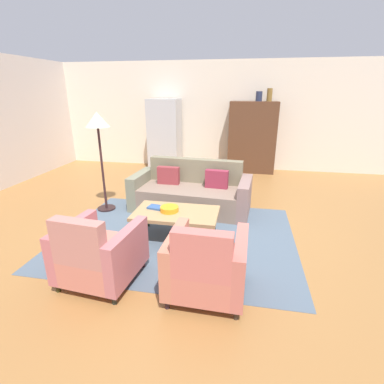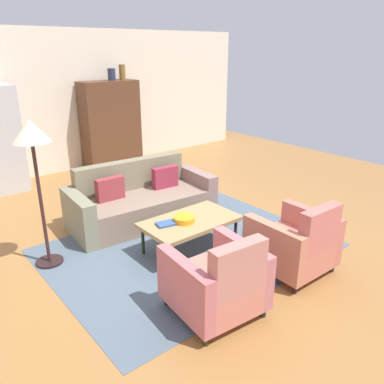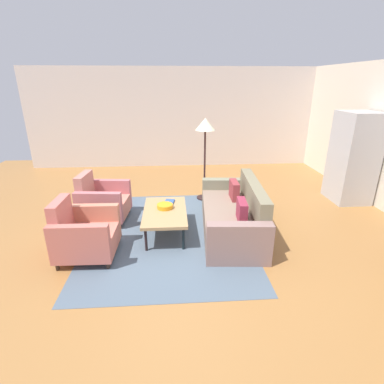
{
  "view_description": "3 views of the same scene",
  "coord_description": "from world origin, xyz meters",
  "px_view_note": "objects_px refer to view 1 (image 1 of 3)",
  "views": [
    {
      "loc": [
        0.7,
        -3.84,
        2.05
      ],
      "look_at": [
        -0.0,
        -0.12,
        0.71
      ],
      "focal_mm": 26.79,
      "sensor_mm": 36.0,
      "label": 1
    },
    {
      "loc": [
        -2.99,
        -3.57,
        2.43
      ],
      "look_at": [
        0.01,
        0.07,
        0.66
      ],
      "focal_mm": 36.04,
      "sensor_mm": 36.0,
      "label": 2
    },
    {
      "loc": [
        4.18,
        -0.04,
        2.4
      ],
      "look_at": [
        -0.48,
        0.28,
        0.63
      ],
      "focal_mm": 27.38,
      "sensor_mm": 36.0,
      "label": 3
    }
  ],
  "objects_px": {
    "armchair_right": "(206,267)",
    "book_stack": "(156,207)",
    "vase_tall": "(259,96)",
    "cabinet": "(252,138)",
    "coffee_table": "(176,214)",
    "fruit_bowl": "(169,209)",
    "vase_round": "(270,95)",
    "refrigerator": "(165,135)",
    "armchair_left": "(97,255)",
    "floor_lamp": "(98,129)",
    "couch": "(192,193)"
  },
  "relations": [
    {
      "from": "armchair_left",
      "to": "vase_tall",
      "type": "distance_m",
      "value": 5.66
    },
    {
      "from": "coffee_table",
      "to": "vase_tall",
      "type": "relative_size",
      "value": 5.06
    },
    {
      "from": "armchair_left",
      "to": "book_stack",
      "type": "bearing_deg",
      "value": 82.64
    },
    {
      "from": "armchair_left",
      "to": "coffee_table",
      "type": "bearing_deg",
      "value": 67.95
    },
    {
      "from": "armchair_right",
      "to": "vase_tall",
      "type": "height_order",
      "value": "vase_tall"
    },
    {
      "from": "armchair_right",
      "to": "armchair_left",
      "type": "bearing_deg",
      "value": -178.63
    },
    {
      "from": "vase_round",
      "to": "armchair_right",
      "type": "bearing_deg",
      "value": -99.07
    },
    {
      "from": "armchair_right",
      "to": "cabinet",
      "type": "height_order",
      "value": "cabinet"
    },
    {
      "from": "armchair_right",
      "to": "book_stack",
      "type": "bearing_deg",
      "value": 128.11
    },
    {
      "from": "coffee_table",
      "to": "book_stack",
      "type": "xyz_separation_m",
      "value": [
        -0.33,
        0.07,
        0.05
      ]
    },
    {
      "from": "floor_lamp",
      "to": "cabinet",
      "type": "bearing_deg",
      "value": 50.64
    },
    {
      "from": "coffee_table",
      "to": "vase_tall",
      "type": "distance_m",
      "value": 4.41
    },
    {
      "from": "vase_round",
      "to": "refrigerator",
      "type": "distance_m",
      "value": 2.85
    },
    {
      "from": "refrigerator",
      "to": "vase_round",
      "type": "bearing_deg",
      "value": 2.15
    },
    {
      "from": "armchair_right",
      "to": "refrigerator",
      "type": "xyz_separation_m",
      "value": [
        -1.84,
        5.03,
        0.58
      ]
    },
    {
      "from": "couch",
      "to": "refrigerator",
      "type": "height_order",
      "value": "refrigerator"
    },
    {
      "from": "armchair_right",
      "to": "fruit_bowl",
      "type": "relative_size",
      "value": 3.33
    },
    {
      "from": "cabinet",
      "to": "book_stack",
      "type": "bearing_deg",
      "value": -109.66
    },
    {
      "from": "coffee_table",
      "to": "fruit_bowl",
      "type": "distance_m",
      "value": 0.12
    },
    {
      "from": "coffee_table",
      "to": "vase_round",
      "type": "bearing_deg",
      "value": 70.33
    },
    {
      "from": "book_stack",
      "to": "floor_lamp",
      "type": "height_order",
      "value": "floor_lamp"
    },
    {
      "from": "vase_round",
      "to": "vase_tall",
      "type": "bearing_deg",
      "value": 180.0
    },
    {
      "from": "armchair_left",
      "to": "book_stack",
      "type": "distance_m",
      "value": 1.27
    },
    {
      "from": "book_stack",
      "to": "vase_tall",
      "type": "height_order",
      "value": "vase_tall"
    },
    {
      "from": "cabinet",
      "to": "coffee_table",
      "type": "bearing_deg",
      "value": -105.05
    },
    {
      "from": "armchair_right",
      "to": "book_stack",
      "type": "xyz_separation_m",
      "value": [
        -0.92,
        1.24,
        0.09
      ]
    },
    {
      "from": "book_stack",
      "to": "vase_round",
      "type": "height_order",
      "value": "vase_round"
    },
    {
      "from": "vase_tall",
      "to": "armchair_left",
      "type": "bearing_deg",
      "value": -109.07
    },
    {
      "from": "coffee_table",
      "to": "vase_tall",
      "type": "xyz_separation_m",
      "value": [
        1.17,
        3.97,
        1.54
      ]
    },
    {
      "from": "coffee_table",
      "to": "vase_round",
      "type": "distance_m",
      "value": 4.5
    },
    {
      "from": "vase_tall",
      "to": "vase_round",
      "type": "bearing_deg",
      "value": 0.0
    },
    {
      "from": "cabinet",
      "to": "floor_lamp",
      "type": "height_order",
      "value": "cabinet"
    },
    {
      "from": "armchair_left",
      "to": "cabinet",
      "type": "bearing_deg",
      "value": 77.37
    },
    {
      "from": "fruit_bowl",
      "to": "vase_round",
      "type": "distance_m",
      "value": 4.5
    },
    {
      "from": "book_stack",
      "to": "floor_lamp",
      "type": "bearing_deg",
      "value": 147.93
    },
    {
      "from": "couch",
      "to": "vase_round",
      "type": "distance_m",
      "value": 3.54
    },
    {
      "from": "cabinet",
      "to": "couch",
      "type": "bearing_deg",
      "value": -110.86
    },
    {
      "from": "couch",
      "to": "book_stack",
      "type": "xyz_separation_m",
      "value": [
        -0.33,
        -1.11,
        0.14
      ]
    },
    {
      "from": "coffee_table",
      "to": "cabinet",
      "type": "relative_size",
      "value": 0.67
    },
    {
      "from": "book_stack",
      "to": "fruit_bowl",
      "type": "bearing_deg",
      "value": -17.44
    },
    {
      "from": "couch",
      "to": "coffee_table",
      "type": "relative_size",
      "value": 1.8
    },
    {
      "from": "fruit_bowl",
      "to": "vase_tall",
      "type": "xyz_separation_m",
      "value": [
        1.27,
        3.97,
        1.47
      ]
    },
    {
      "from": "couch",
      "to": "fruit_bowl",
      "type": "bearing_deg",
      "value": 89.33
    },
    {
      "from": "fruit_bowl",
      "to": "vase_round",
      "type": "relative_size",
      "value": 0.86
    },
    {
      "from": "armchair_right",
      "to": "vase_round",
      "type": "relative_size",
      "value": 2.87
    },
    {
      "from": "refrigerator",
      "to": "floor_lamp",
      "type": "xyz_separation_m",
      "value": [
        -0.28,
        -3.05,
        0.52
      ]
    },
    {
      "from": "armchair_left",
      "to": "refrigerator",
      "type": "xyz_separation_m",
      "value": [
        -0.64,
        5.03,
        0.58
      ]
    },
    {
      "from": "armchair_right",
      "to": "vase_tall",
      "type": "xyz_separation_m",
      "value": [
        0.57,
        5.13,
        1.57
      ]
    },
    {
      "from": "coffee_table",
      "to": "vase_round",
      "type": "xyz_separation_m",
      "value": [
        1.42,
        3.97,
        1.57
      ]
    },
    {
      "from": "cabinet",
      "to": "vase_round",
      "type": "height_order",
      "value": "vase_round"
    }
  ]
}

